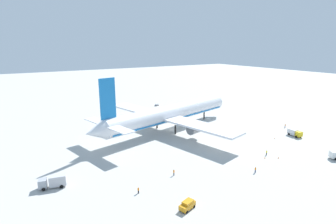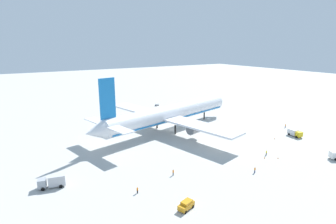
% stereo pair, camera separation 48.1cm
% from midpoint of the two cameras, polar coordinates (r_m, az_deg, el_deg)
% --- Properties ---
extents(ground_plane, '(600.00, 600.00, 0.00)m').
position_cam_midpoint_polar(ground_plane, '(116.35, 0.58, -3.71)').
color(ground_plane, '#B2B2AD').
extents(airliner, '(78.20, 69.73, 24.93)m').
position_cam_midpoint_polar(airliner, '(113.50, 0.14, -0.40)').
color(airliner, white).
rests_on(airliner, ground).
extents(service_truck_0, '(3.15, 5.97, 2.61)m').
position_cam_midpoint_polar(service_truck_0, '(118.94, 25.29, -3.97)').
color(service_truck_0, yellow).
rests_on(service_truck_0, ground).
extents(service_truck_2, '(6.92, 3.66, 3.16)m').
position_cam_midpoint_polar(service_truck_2, '(76.71, -23.42, -13.40)').
color(service_truck_2, '#999EA5').
rests_on(service_truck_2, ground).
extents(service_van, '(4.44, 3.01, 1.97)m').
position_cam_midpoint_polar(service_van, '(63.19, 3.95, -19.14)').
color(service_van, orange).
rests_on(service_van, ground).
extents(baggage_cart_0, '(2.93, 2.06, 1.28)m').
position_cam_midpoint_polar(baggage_cart_0, '(160.96, -2.53, 1.59)').
color(baggage_cart_0, '#595B60').
rests_on(baggage_cart_0, ground).
extents(ground_worker_0, '(0.56, 0.56, 1.78)m').
position_cam_midpoint_polar(ground_worker_0, '(76.88, 1.08, -12.74)').
color(ground_worker_0, '#3F3F47').
rests_on(ground_worker_0, ground).
extents(ground_worker_1, '(0.56, 0.56, 1.67)m').
position_cam_midpoint_polar(ground_worker_1, '(95.62, 20.14, -8.13)').
color(ground_worker_1, '#3F3F47').
rests_on(ground_worker_1, ground).
extents(ground_worker_3, '(0.56, 0.56, 1.66)m').
position_cam_midpoint_polar(ground_worker_3, '(129.43, 23.61, -2.68)').
color(ground_worker_3, navy).
rests_on(ground_worker_3, ground).
extents(ground_worker_4, '(0.53, 0.53, 1.75)m').
position_cam_midpoint_polar(ground_worker_4, '(82.21, 17.97, -11.62)').
color(ground_worker_4, navy).
rests_on(ground_worker_4, ground).
extents(ground_worker_5, '(0.56, 0.56, 1.64)m').
position_cam_midpoint_polar(ground_worker_5, '(69.10, -6.55, -16.24)').
color(ground_worker_5, black).
rests_on(ground_worker_5, ground).
extents(traffic_cone_0, '(0.36, 0.36, 0.55)m').
position_cam_midpoint_polar(traffic_cone_0, '(93.03, 19.83, -9.11)').
color(traffic_cone_0, orange).
rests_on(traffic_cone_0, ground).
extents(traffic_cone_1, '(0.36, 0.36, 0.55)m').
position_cam_midpoint_polar(traffic_cone_1, '(112.44, 21.68, -5.24)').
color(traffic_cone_1, orange).
rests_on(traffic_cone_1, ground).
extents(traffic_cone_2, '(0.36, 0.36, 0.55)m').
position_cam_midpoint_polar(traffic_cone_2, '(94.52, 22.32, -8.97)').
color(traffic_cone_2, orange).
rests_on(traffic_cone_2, ground).
extents(traffic_cone_3, '(0.36, 0.36, 0.55)m').
position_cam_midpoint_polar(traffic_cone_3, '(136.15, -16.54, -1.52)').
color(traffic_cone_3, orange).
rests_on(traffic_cone_3, ground).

